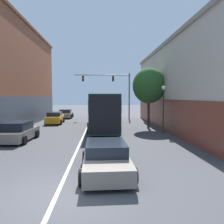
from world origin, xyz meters
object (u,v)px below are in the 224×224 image
object	(u,v)px
bus	(103,109)
hatchback_foreground	(106,158)
parked_car_left_near	(18,132)
parked_car_left_mid	(66,114)
street_lamp	(163,104)
parked_car_left_far	(55,118)
traffic_signal_gantry	(113,86)
street_tree_near	(149,86)

from	to	relation	value
bus	hatchback_foreground	xyz separation A→B (m)	(-0.02, -12.76, -1.31)
bus	parked_car_left_near	size ratio (longest dim) A/B	2.65
parked_car_left_mid	street_lamp	distance (m)	18.06
bus	hatchback_foreground	distance (m)	12.83
bus	parked_car_left_far	xyz separation A→B (m)	(-5.68, 4.35, -1.24)
bus	parked_car_left_mid	xyz separation A→B (m)	(-5.50, 11.15, -1.28)
parked_car_left_far	traffic_signal_gantry	bearing A→B (deg)	-54.08
parked_car_left_far	street_lamp	xyz separation A→B (m)	(10.80, -7.68, 1.91)
bus	parked_car_left_mid	size ratio (longest dim) A/B	2.83
parked_car_left_far	traffic_signal_gantry	size ratio (longest dim) A/B	0.53
hatchback_foreground	traffic_signal_gantry	xyz separation A→B (m)	(1.61, 22.99, 4.21)
bus	parked_car_left_mid	world-z (taller)	bus
parked_car_left_mid	traffic_signal_gantry	bearing A→B (deg)	-99.14
hatchback_foreground	parked_car_left_near	size ratio (longest dim) A/B	1.04
parked_car_left_mid	street_tree_near	world-z (taller)	street_tree_near
traffic_signal_gantry	street_tree_near	xyz separation A→B (m)	(2.93, -10.43, -0.55)
traffic_signal_gantry	street_tree_near	distance (m)	10.85
street_tree_near	parked_car_left_near	bearing A→B (deg)	-151.20
hatchback_foreground	street_tree_near	world-z (taller)	street_tree_near
parked_car_left_mid	street_tree_near	xyz separation A→B (m)	(10.02, -11.36, 3.63)
parked_car_left_near	hatchback_foreground	bearing A→B (deg)	-135.55
bus	traffic_signal_gantry	world-z (taller)	traffic_signal_gantry
parked_car_left_mid	parked_car_left_far	world-z (taller)	parked_car_left_far
parked_car_left_far	street_tree_near	size ratio (longest dim) A/B	0.71
hatchback_foreground	bus	bearing A→B (deg)	-1.75
bus	street_tree_near	distance (m)	5.10
hatchback_foreground	parked_car_left_far	size ratio (longest dim) A/B	1.00
bus	parked_car_left_far	distance (m)	7.26
parked_car_left_near	bus	bearing A→B (deg)	-43.14
traffic_signal_gantry	street_lamp	xyz separation A→B (m)	(3.52, -13.55, -2.23)
parked_car_left_mid	street_lamp	world-z (taller)	street_lamp
parked_car_left_far	parked_car_left_mid	bearing A→B (deg)	-4.59
street_tree_near	traffic_signal_gantry	bearing A→B (deg)	105.68
hatchback_foreground	parked_car_left_mid	world-z (taller)	parked_car_left_mid
parked_car_left_far	bus	bearing A→B (deg)	-130.44
parked_car_left_near	traffic_signal_gantry	distance (m)	18.49
traffic_signal_gantry	street_tree_near	size ratio (longest dim) A/B	1.33
parked_car_left_mid	street_tree_near	distance (m)	15.57
parked_car_left_near	parked_car_left_mid	distance (m)	17.22
hatchback_foreground	parked_car_left_far	world-z (taller)	parked_car_left_far
parked_car_left_near	parked_car_left_mid	xyz separation A→B (m)	(0.62, 17.21, -0.03)
parked_car_left_far	street_tree_near	bearing A→B (deg)	-117.09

